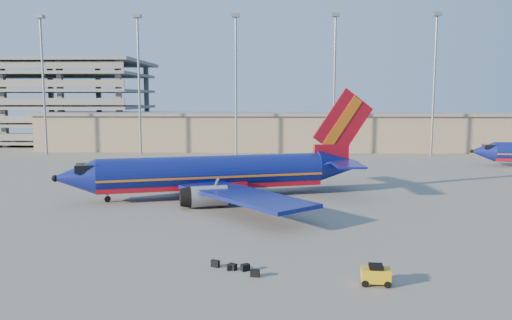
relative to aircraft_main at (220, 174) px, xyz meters
name	(u,v)px	position (x,y,z in m)	size (l,w,h in m)	color
ground	(250,201)	(3.70, -2.25, -2.80)	(220.00, 220.00, 0.00)	slate
terminal_building	(305,131)	(13.70, 55.75, 1.52)	(122.00, 16.00, 8.50)	gray
parking_garage	(30,98)	(-58.30, 71.80, 8.93)	(62.00, 32.00, 21.40)	slate
light_mast_row	(285,70)	(8.70, 43.75, 14.76)	(101.60, 1.60, 28.65)	gray
aircraft_main	(220,174)	(0.00, 0.00, 0.00)	(37.70, 35.73, 13.09)	navy
baggage_tug	(376,274)	(12.98, -28.12, -2.11)	(1.92, 1.26, 1.32)	gold
luggage_pile	(237,268)	(3.93, -25.87, -2.57)	(3.53, 2.28, 0.49)	black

